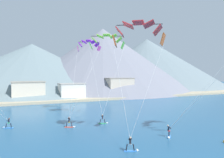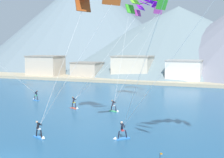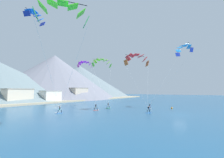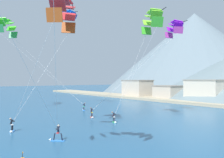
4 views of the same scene
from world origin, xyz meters
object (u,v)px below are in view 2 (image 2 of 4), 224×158
(kitesurfer_mid_center, at_px, (40,133))
(kitesurfer_far_left, at_px, (75,105))
(kitesurfer_far_right, at_px, (115,108))
(kitesurfer_near_trail, at_px, (35,97))
(kitesurfer_near_lead, at_px, (120,134))
(parafoil_kite_far_left, at_px, (148,6))

(kitesurfer_mid_center, distance_m, kitesurfer_far_left, 14.19)
(kitesurfer_far_right, bearing_deg, kitesurfer_near_trail, 166.25)
(kitesurfer_near_lead, bearing_deg, parafoil_kite_far_left, 98.76)
(kitesurfer_mid_center, height_order, kitesurfer_far_right, kitesurfer_mid_center)
(kitesurfer_far_left, bearing_deg, kitesurfer_mid_center, -75.44)
(kitesurfer_near_trail, bearing_deg, kitesurfer_far_right, -13.75)
(kitesurfer_far_right, height_order, parafoil_kite_far_left, parafoil_kite_far_left)
(kitesurfer_near_lead, distance_m, kitesurfer_far_left, 15.61)
(kitesurfer_far_right, xyz_separation_m, parafoil_kite_far_left, (1.32, 11.92, 14.75))
(kitesurfer_far_right, bearing_deg, kitesurfer_near_lead, -66.64)
(parafoil_kite_far_left, bearing_deg, kitesurfer_far_right, -96.31)
(kitesurfer_near_lead, bearing_deg, kitesurfer_near_trail, 143.20)
(kitesurfer_near_trail, xyz_separation_m, kitesurfer_mid_center, (12.88, -17.62, 0.06))
(kitesurfer_far_right, relative_size, parafoil_kite_far_left, 0.12)
(kitesurfer_near_lead, xyz_separation_m, kitesurfer_far_right, (-4.90, 11.36, -0.02))
(kitesurfer_near_lead, relative_size, kitesurfer_mid_center, 0.98)
(kitesurfer_near_trail, distance_m, parafoil_kite_far_left, 23.67)
(kitesurfer_near_lead, height_order, kitesurfer_far_right, kitesurfer_near_lead)
(kitesurfer_far_left, bearing_deg, parafoil_kite_far_left, 58.92)
(kitesurfer_near_lead, relative_size, parafoil_kite_far_left, 0.12)
(kitesurfer_mid_center, bearing_deg, kitesurfer_near_lead, 19.15)
(kitesurfer_near_lead, xyz_separation_m, kitesurfer_near_trail, (-20.17, 15.09, -0.03))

